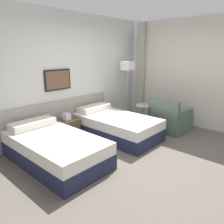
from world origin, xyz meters
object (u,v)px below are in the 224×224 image
(side_table, at_px, (144,112))
(floor_lamp, at_px, (127,70))
(nightstand, at_px, (67,128))
(bed_near_door, at_px, (54,148))
(bed_near_window, at_px, (116,126))
(armchair, at_px, (169,120))

(side_table, bearing_deg, floor_lamp, 68.51)
(nightstand, xyz_separation_m, floor_lamp, (1.94, -0.12, 1.15))
(bed_near_door, bearing_deg, bed_near_window, 0.00)
(nightstand, relative_size, armchair, 0.67)
(bed_near_window, distance_m, armchair, 1.36)
(bed_near_window, distance_m, side_table, 0.88)
(side_table, bearing_deg, bed_near_door, 175.43)
(bed_near_window, distance_m, floor_lamp, 1.71)
(bed_near_door, relative_size, side_table, 3.09)
(nightstand, bearing_deg, bed_near_window, -41.63)
(bed_near_door, distance_m, armchair, 2.85)
(nightstand, xyz_separation_m, armchair, (1.96, -1.43, 0.03))
(bed_near_door, distance_m, side_table, 2.45)
(bed_near_door, height_order, side_table, side_table)
(bed_near_door, relative_size, armchair, 2.24)
(bed_near_door, relative_size, floor_lamp, 1.19)
(bed_near_door, bearing_deg, floor_lamp, 12.08)
(bed_near_door, height_order, bed_near_window, same)
(side_table, bearing_deg, nightstand, 151.00)
(bed_near_door, distance_m, nightstand, 1.07)
(bed_near_door, bearing_deg, armchair, -14.60)
(bed_near_door, bearing_deg, side_table, -4.57)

